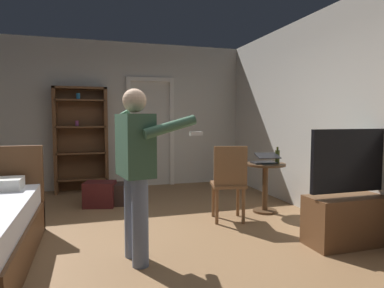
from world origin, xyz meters
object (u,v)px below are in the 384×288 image
tv_flatscreen (355,210)px  wooden_chair (229,180)px  bottle_on_table (277,157)px  suitcase_dark (110,194)px  person_blue_shirt (137,163)px  bookshelf (81,136)px  side_table (265,180)px  suitcase_small (100,194)px  laptop (265,160)px

tv_flatscreen → wooden_chair: 1.48m
bottle_on_table → wooden_chair: size_ratio=0.24×
bottle_on_table → tv_flatscreen: bearing=-82.5°
wooden_chair → suitcase_dark: bearing=136.3°
tv_flatscreen → suitcase_dark: tv_flatscreen is taller
bottle_on_table → suitcase_dark: bottle_on_table is taller
person_blue_shirt → suitcase_dark: person_blue_shirt is taller
wooden_chair → suitcase_dark: 1.99m
bookshelf → suitcase_dark: 1.49m
side_table → wooden_chair: 0.73m
tv_flatscreen → wooden_chair: tv_flatscreen is taller
suitcase_dark → wooden_chair: bearing=-35.3°
tv_flatscreen → side_table: tv_flatscreen is taller
wooden_chair → side_table: bearing=21.9°
side_table → suitcase_small: side_table is taller
suitcase_small → person_blue_shirt: bearing=-68.2°
bookshelf → side_table: (2.52, -2.21, -0.56)m
laptop → bottle_on_table: size_ratio=1.47×
tv_flatscreen → suitcase_dark: (-2.40, 2.45, -0.20)m
bottle_on_table → laptop: bearing=168.0°
bookshelf → suitcase_dark: (0.43, -1.13, -0.86)m
wooden_chair → person_blue_shirt: (-1.30, -0.86, 0.38)m
bookshelf → laptop: bookshelf is taller
wooden_chair → person_blue_shirt: 1.60m
tv_flatscreen → side_table: bearing=102.7°
tv_flatscreen → wooden_chair: bearing=131.9°
side_table → wooden_chair: wooden_chair is taller
tv_flatscreen → bookshelf: bearing=128.3°
wooden_chair → suitcase_small: size_ratio=2.22×
person_blue_shirt → bookshelf: bearing=99.4°
laptop → bottle_on_table: (0.17, -0.04, 0.05)m
side_table → suitcase_small: bearing=155.9°
side_table → suitcase_small: 2.48m
laptop → bottle_on_table: bearing=-12.0°
suitcase_dark → bookshelf: bearing=119.3°
bookshelf → side_table: 3.40m
tv_flatscreen → suitcase_dark: bearing=134.4°
wooden_chair → person_blue_shirt: person_blue_shirt is taller
laptop → suitcase_dark: laptop is taller
bottle_on_table → suitcase_dark: bearing=152.5°
bookshelf → bottle_on_table: (2.66, -2.29, -0.22)m
tv_flatscreen → suitcase_small: size_ratio=2.75×
tv_flatscreen → bottle_on_table: 1.37m
person_blue_shirt → suitcase_small: 2.28m
bottle_on_table → wooden_chair: wooden_chair is taller
laptop → wooden_chair: (-0.64, -0.23, -0.21)m
side_table → suitcase_dark: 2.37m
bottle_on_table → person_blue_shirt: bearing=-153.4°
bottle_on_table → person_blue_shirt: person_blue_shirt is taller
bottle_on_table → suitcase_dark: size_ratio=0.50×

